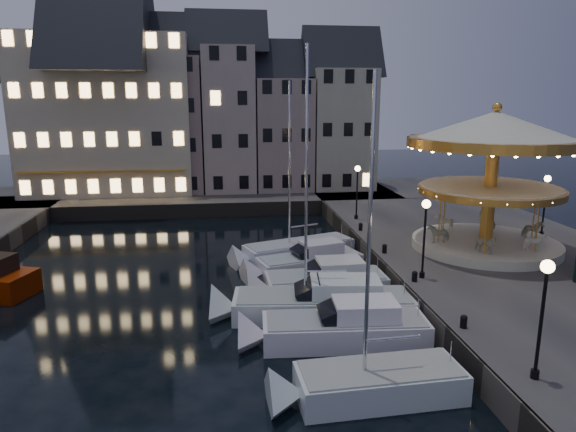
{
  "coord_description": "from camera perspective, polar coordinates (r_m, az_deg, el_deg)",
  "views": [
    {
      "loc": [
        -3.04,
        -23.42,
        10.52
      ],
      "look_at": [
        1.0,
        8.0,
        3.2
      ],
      "focal_mm": 32.0,
      "sensor_mm": 36.0,
      "label": 1
    }
  ],
  "objects": [
    {
      "name": "motorboat_a",
      "position": [
        19.41,
        8.47,
        -18.11
      ],
      "size": [
        7.03,
        2.59,
        11.69
      ],
      "color": "silver",
      "rests_on": "ground"
    },
    {
      "name": "motorboat_b",
      "position": [
        23.04,
        5.32,
        -12.43
      ],
      "size": [
        8.28,
        2.86,
        2.15
      ],
      "color": "white",
      "rests_on": "ground"
    },
    {
      "name": "townhouse_na",
      "position": [
        55.97,
        -24.74,
        9.03
      ],
      "size": [
        5.5,
        8.0,
        12.8
      ],
      "color": "gray",
      "rests_on": "quay_north"
    },
    {
      "name": "motorboat_e",
      "position": [
        31.37,
        1.75,
        -5.36
      ],
      "size": [
        7.46,
        3.94,
        2.15
      ],
      "color": "silver",
      "rests_on": "ground"
    },
    {
      "name": "motorboat_f",
      "position": [
        34.23,
        0.4,
        -3.96
      ],
      "size": [
        8.39,
        4.77,
        11.31
      ],
      "color": "silver",
      "rests_on": "ground"
    },
    {
      "name": "ground",
      "position": [
        25.86,
        0.06,
        -11.0
      ],
      "size": [
        160.0,
        160.0,
        0.0
      ],
      "primitive_type": "plane",
      "color": "black",
      "rests_on": "ground"
    },
    {
      "name": "streetlamp_d",
      "position": [
        38.65,
        26.7,
        1.92
      ],
      "size": [
        0.44,
        0.44,
        4.17
      ],
      "color": "black",
      "rests_on": "quay_east"
    },
    {
      "name": "quay_east",
      "position": [
        35.4,
        21.86,
        -4.14
      ],
      "size": [
        16.0,
        56.0,
        1.3
      ],
      "primitive_type": "cube",
      "color": "#474442",
      "rests_on": "ground"
    },
    {
      "name": "quaywall_e",
      "position": [
        32.32,
        9.32,
        -4.95
      ],
      "size": [
        0.15,
        44.0,
        1.3
      ],
      "primitive_type": "cube",
      "color": "#47423A",
      "rests_on": "ground"
    },
    {
      "name": "motorboat_d",
      "position": [
        28.23,
        3.38,
        -7.5
      ],
      "size": [
        7.55,
        2.63,
        2.15
      ],
      "color": "silver",
      "rests_on": "ground"
    },
    {
      "name": "townhouse_nc",
      "position": [
        53.68,
        -12.85,
        10.83
      ],
      "size": [
        6.82,
        8.0,
        14.8
      ],
      "color": "gray",
      "rests_on": "quay_north"
    },
    {
      "name": "townhouse_nd",
      "position": [
        53.44,
        -6.61,
        11.6
      ],
      "size": [
        5.5,
        8.0,
        15.8
      ],
      "color": "#AA998E",
      "rests_on": "quay_north"
    },
    {
      "name": "bollard_d",
      "position": [
        36.84,
        8.07,
        -1.13
      ],
      "size": [
        0.3,
        0.3,
        0.57
      ],
      "color": "black",
      "rests_on": "quay_east"
    },
    {
      "name": "streetlamp_c",
      "position": [
        39.82,
        7.69,
        3.49
      ],
      "size": [
        0.44,
        0.44,
        4.17
      ],
      "color": "black",
      "rests_on": "quay_east"
    },
    {
      "name": "carousel",
      "position": [
        33.38,
        21.84,
        6.37
      ],
      "size": [
        10.23,
        10.23,
        8.95
      ],
      "color": "beige",
      "rests_on": "quay_east"
    },
    {
      "name": "bollard_a",
      "position": [
        22.63,
        18.94,
        -10.96
      ],
      "size": [
        0.3,
        0.3,
        0.57
      ],
      "color": "black",
      "rests_on": "quay_east"
    },
    {
      "name": "hotel_corner",
      "position": [
        54.54,
        -19.32,
        11.52
      ],
      "size": [
        17.6,
        9.0,
        16.8
      ],
      "color": "beige",
      "rests_on": "quay_north"
    },
    {
      "name": "townhouse_nf",
      "position": [
        54.86,
        5.72,
        10.6
      ],
      "size": [
        6.82,
        8.0,
        13.8
      ],
      "color": "#AAAA90",
      "rests_on": "quay_north"
    },
    {
      "name": "bollard_b",
      "position": [
        27.29,
        13.89,
        -6.46
      ],
      "size": [
        0.3,
        0.3,
        0.57
      ],
      "color": "black",
      "rests_on": "quay_east"
    },
    {
      "name": "quaywall_n",
      "position": [
        46.58,
        -10.8,
        0.54
      ],
      "size": [
        48.0,
        0.15,
        1.3
      ],
      "primitive_type": "cube",
      "color": "#47423A",
      "rests_on": "ground"
    },
    {
      "name": "townhouse_nb",
      "position": [
        54.59,
        -19.25,
        9.94
      ],
      "size": [
        6.16,
        8.0,
        13.8
      ],
      "color": "#9D8B6B",
      "rests_on": "quay_north"
    },
    {
      "name": "quay_north",
      "position": [
        52.6,
        -12.61,
        1.88
      ],
      "size": [
        44.0,
        12.0,
        1.3
      ],
      "primitive_type": "cube",
      "color": "#474442",
      "rests_on": "ground"
    },
    {
      "name": "townhouse_ne",
      "position": [
        53.86,
        -0.67,
        10.09
      ],
      "size": [
        6.16,
        8.0,
        12.8
      ],
      "color": "gray",
      "rests_on": "quay_north"
    },
    {
      "name": "streetlamp_b",
      "position": [
        27.27,
        14.97,
        -1.24
      ],
      "size": [
        0.44,
        0.44,
        4.17
      ],
      "color": "black",
      "rests_on": "quay_east"
    },
    {
      "name": "streetlamp_a",
      "position": [
        18.85,
        26.51,
        -8.61
      ],
      "size": [
        0.44,
        0.44,
        4.17
      ],
      "color": "black",
      "rests_on": "quay_east"
    },
    {
      "name": "bollard_c",
      "position": [
        31.77,
        10.67,
        -3.53
      ],
      "size": [
        0.3,
        0.3,
        0.57
      ],
      "color": "black",
      "rests_on": "quay_east"
    },
    {
      "name": "motorboat_c",
      "position": [
        25.51,
        3.05,
        -9.69
      ],
      "size": [
        9.92,
        3.61,
        13.12
      ],
      "color": "silver",
      "rests_on": "ground"
    }
  ]
}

